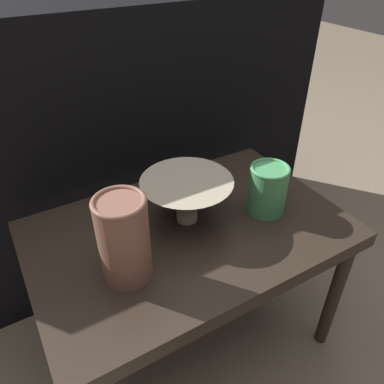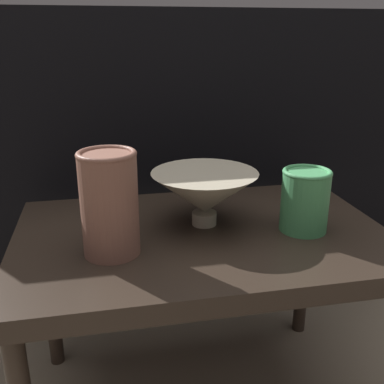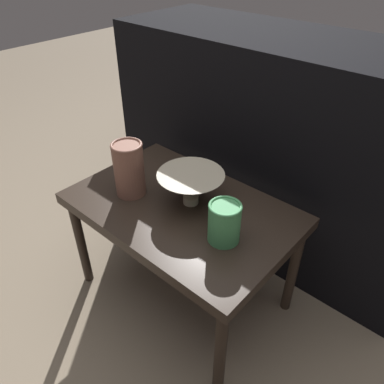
{
  "view_description": "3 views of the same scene",
  "coord_description": "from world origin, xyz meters",
  "views": [
    {
      "loc": [
        -0.35,
        -0.61,
        1.05
      ],
      "look_at": [
        0.04,
        0.06,
        0.5
      ],
      "focal_mm": 35.0,
      "sensor_mm": 36.0,
      "label": 1
    },
    {
      "loc": [
        -0.19,
        -0.83,
        0.83
      ],
      "look_at": [
        -0.02,
        0.0,
        0.53
      ],
      "focal_mm": 42.0,
      "sensor_mm": 36.0,
      "label": 2
    },
    {
      "loc": [
        0.69,
        -0.73,
        1.23
      ],
      "look_at": [
        0.03,
        0.02,
        0.51
      ],
      "focal_mm": 35.0,
      "sensor_mm": 36.0,
      "label": 3
    }
  ],
  "objects": [
    {
      "name": "table",
      "position": [
        0.0,
        0.0,
        0.4
      ],
      "size": [
        0.76,
        0.5,
        0.45
      ],
      "color": "#2D231C",
      "rests_on": "ground_plane"
    },
    {
      "name": "couch_backdrop",
      "position": [
        0.0,
        0.58,
        0.45
      ],
      "size": [
        1.39,
        0.5,
        0.9
      ],
      "color": "black",
      "rests_on": "ground_plane"
    },
    {
      "name": "bowl",
      "position": [
        0.01,
        0.03,
        0.52
      ],
      "size": [
        0.22,
        0.22,
        0.12
      ],
      "color": "#B2A88E",
      "rests_on": "table"
    },
    {
      "name": "vase_textured_left",
      "position": [
        -0.19,
        -0.06,
        0.55
      ],
      "size": [
        0.11,
        0.11,
        0.19
      ],
      "color": "brown",
      "rests_on": "table"
    },
    {
      "name": "vase_colorful_right",
      "position": [
        0.21,
        -0.04,
        0.51
      ],
      "size": [
        0.1,
        0.1,
        0.13
      ],
      "color": "#47995B",
      "rests_on": "table"
    }
  ]
}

